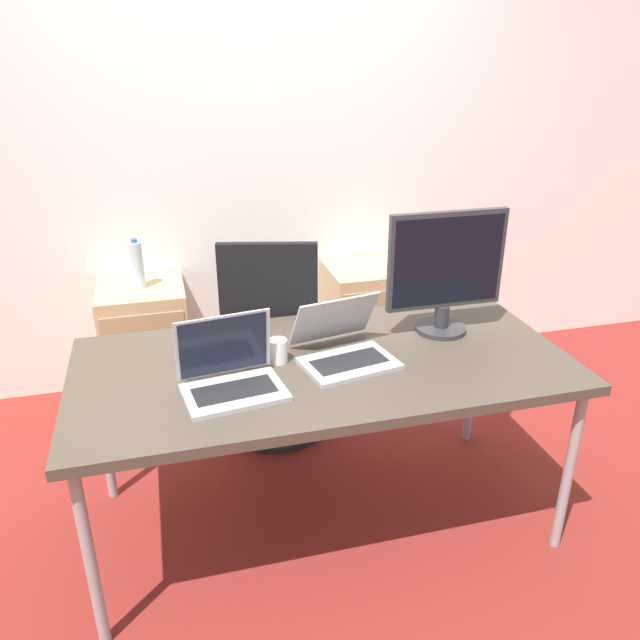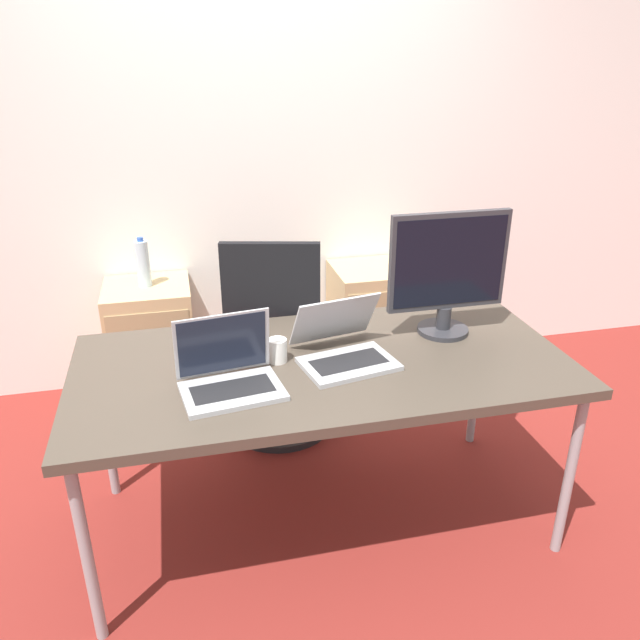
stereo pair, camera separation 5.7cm
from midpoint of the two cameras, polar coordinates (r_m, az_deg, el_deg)
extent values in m
plane|color=maroon|center=(2.82, -0.36, -17.67)|extent=(14.00, 14.00, 0.00)
cube|color=white|center=(3.58, -6.47, 14.59)|extent=(10.00, 0.05, 2.60)
cube|color=#473D33|center=(2.39, -0.41, -4.15)|extent=(1.87, 0.90, 0.04)
cylinder|color=#99999E|center=(2.27, -21.01, -19.81)|extent=(0.04, 0.04, 0.73)
cylinder|color=#99999E|center=(2.64, 21.17, -12.80)|extent=(0.04, 0.04, 0.73)
cylinder|color=#99999E|center=(2.88, -19.81, -9.23)|extent=(0.04, 0.04, 0.73)
cylinder|color=#99999E|center=(3.19, 13.30, -5.04)|extent=(0.04, 0.04, 0.73)
cylinder|color=#232326|center=(3.41, -4.51, -9.15)|extent=(0.56, 0.56, 0.04)
cylinder|color=gray|center=(3.29, -4.63, -5.83)|extent=(0.05, 0.05, 0.42)
cube|color=black|center=(3.19, -4.76, -2.58)|extent=(0.58, 0.58, 0.07)
cube|color=black|center=(2.81, -5.28, 1.17)|extent=(0.44, 0.14, 0.60)
cube|color=tan|center=(3.59, -15.98, -2.26)|extent=(0.46, 0.43, 0.69)
cube|color=tan|center=(3.40, -15.97, -3.82)|extent=(0.42, 0.01, 0.55)
cube|color=tan|center=(3.76, 3.73, -0.13)|extent=(0.46, 0.43, 0.69)
cube|color=tan|center=(3.57, 4.82, -1.50)|extent=(0.42, 0.01, 0.55)
cylinder|color=silver|center=(3.42, -16.86, 4.80)|extent=(0.07, 0.07, 0.25)
cylinder|color=#3359B2|center=(3.38, -17.13, 6.94)|extent=(0.03, 0.03, 0.02)
cube|color=#ADADB2|center=(2.18, -8.57, -6.59)|extent=(0.37, 0.28, 0.02)
cube|color=black|center=(2.17, -8.59, -6.37)|extent=(0.29, 0.17, 0.00)
cube|color=#ADADB2|center=(2.23, -9.54, -2.27)|extent=(0.34, 0.08, 0.23)
cube|color=black|center=(2.22, -9.54, -2.32)|extent=(0.31, 0.06, 0.21)
cube|color=#ADADB2|center=(2.34, 1.99, -3.99)|extent=(0.38, 0.30, 0.02)
cube|color=black|center=(2.34, 1.99, -3.78)|extent=(0.30, 0.18, 0.00)
cube|color=#ADADB2|center=(2.43, 0.62, 0.11)|extent=(0.36, 0.19, 0.21)
cube|color=black|center=(2.43, 0.62, 0.13)|extent=(0.33, 0.17, 0.19)
cylinder|color=#2D2D33|center=(2.66, 10.36, -0.77)|extent=(0.21, 0.21, 0.02)
cylinder|color=#2D2D33|center=(2.64, 10.45, 0.35)|extent=(0.06, 0.06, 0.09)
cube|color=#2D2D33|center=(2.55, 10.86, 5.41)|extent=(0.50, 0.03, 0.40)
cube|color=black|center=(2.54, 11.01, 5.29)|extent=(0.46, 0.00, 0.36)
cylinder|color=white|center=(2.36, -4.57, -2.84)|extent=(0.07, 0.07, 0.09)
cylinder|color=maroon|center=(2.39, -7.44, -2.60)|extent=(0.08, 0.08, 0.09)
cylinder|color=white|center=(2.37, -7.50, -1.54)|extent=(0.09, 0.09, 0.01)
cube|color=#B2B2B7|center=(2.42, -11.91, -3.71)|extent=(0.14, 0.09, 0.01)
torus|color=purple|center=(2.45, -13.32, -3.50)|extent=(0.06, 0.06, 0.01)
camera|label=1|loc=(0.03, -90.70, -0.31)|focal=35.00mm
camera|label=2|loc=(0.03, 89.30, 0.31)|focal=35.00mm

